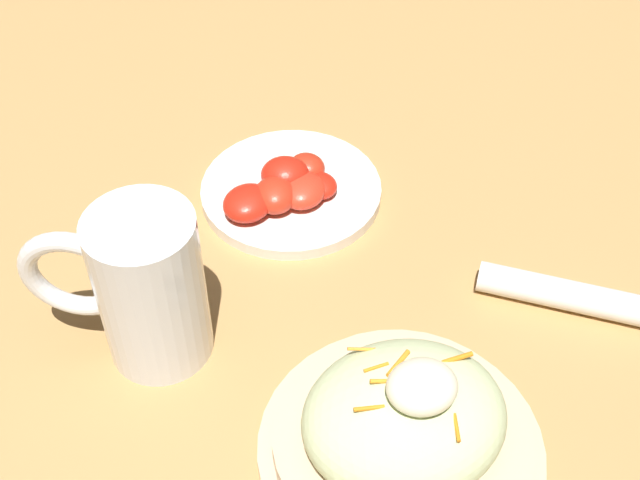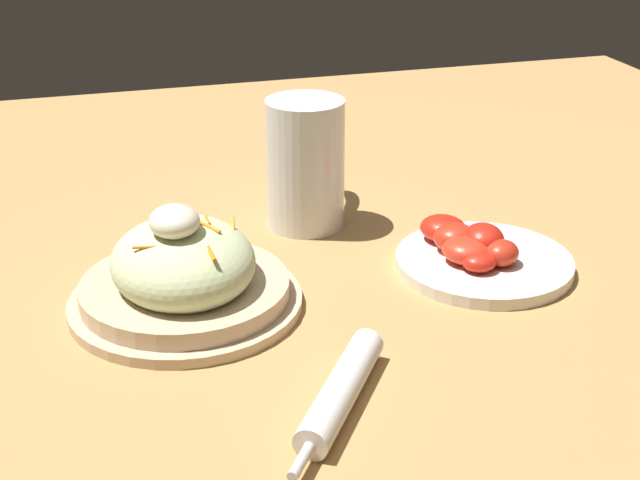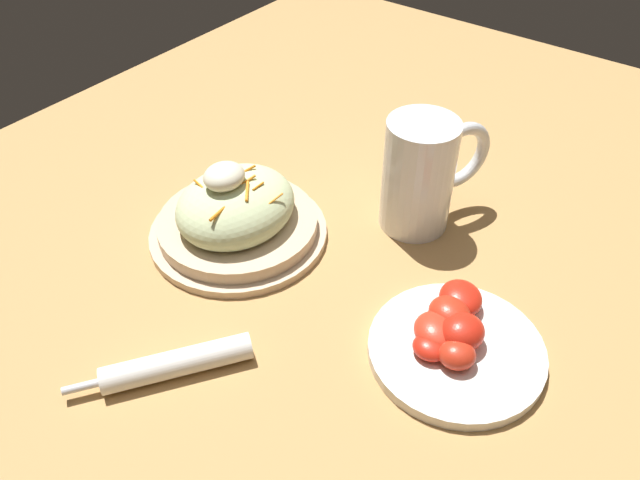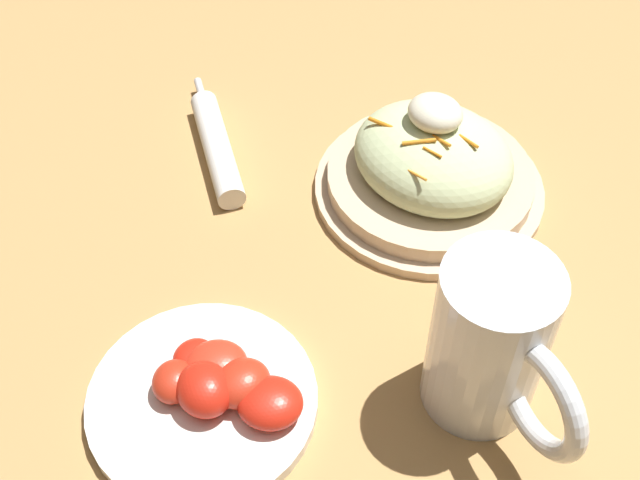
{
  "view_description": "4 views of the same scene",
  "coord_description": "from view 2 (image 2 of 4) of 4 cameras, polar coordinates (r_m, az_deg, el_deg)",
  "views": [
    {
      "loc": [
        0.1,
        0.55,
        0.6
      ],
      "look_at": [
        -0.06,
        0.07,
        0.07
      ],
      "focal_mm": 47.96,
      "sensor_mm": 36.0,
      "label": 1
    },
    {
      "loc": [
        -0.84,
        0.33,
        0.42
      ],
      "look_at": [
        -0.08,
        0.11,
        0.06
      ],
      "focal_mm": 50.62,
      "sensor_mm": 36.0,
      "label": 2
    },
    {
      "loc": [
        -0.5,
        -0.21,
        0.53
      ],
      "look_at": [
        -0.1,
        0.09,
        0.09
      ],
      "focal_mm": 35.53,
      "sensor_mm": 36.0,
      "label": 3
    },
    {
      "loc": [
        0.21,
        -0.28,
        0.6
      ],
      "look_at": [
        -0.08,
        0.08,
        0.06
      ],
      "focal_mm": 47.29,
      "sensor_mm": 36.0,
      "label": 4
    }
  ],
  "objects": [
    {
      "name": "napkin_roll",
      "position": [
        0.72,
        1.32,
        -9.52
      ],
      "size": [
        0.16,
        0.12,
        0.03
      ],
      "color": "white",
      "rests_on": "ground_plane"
    },
    {
      "name": "tomato_plate",
      "position": [
        0.95,
        9.9,
        -0.88
      ],
      "size": [
        0.18,
        0.18,
        0.05
      ],
      "color": "white",
      "rests_on": "ground_plane"
    },
    {
      "name": "beer_mug",
      "position": [
        1.02,
        -0.89,
        4.52
      ],
      "size": [
        0.15,
        0.1,
        0.15
      ],
      "color": "white",
      "rests_on": "ground_plane"
    },
    {
      "name": "ground_plane",
      "position": [
        0.99,
        4.67,
        -0.38
      ],
      "size": [
        1.43,
        1.43,
        0.0
      ],
      "primitive_type": "plane",
      "color": "#B2844C"
    },
    {
      "name": "salad_plate",
      "position": [
        0.86,
        -8.6,
        -2.2
      ],
      "size": [
        0.22,
        0.22,
        0.11
      ],
      "color": "#D1B28E",
      "rests_on": "ground_plane"
    }
  ]
}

